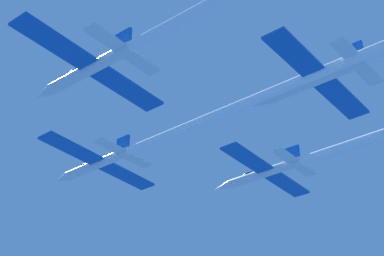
# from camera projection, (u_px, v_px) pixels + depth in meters

# --- Properties ---
(jet_lead) EXTENTS (20.58, 73.10, 3.41)m
(jet_lead) POSITION_uv_depth(u_px,v_px,m) (220.00, 113.00, 76.92)
(jet_lead) COLOR silver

